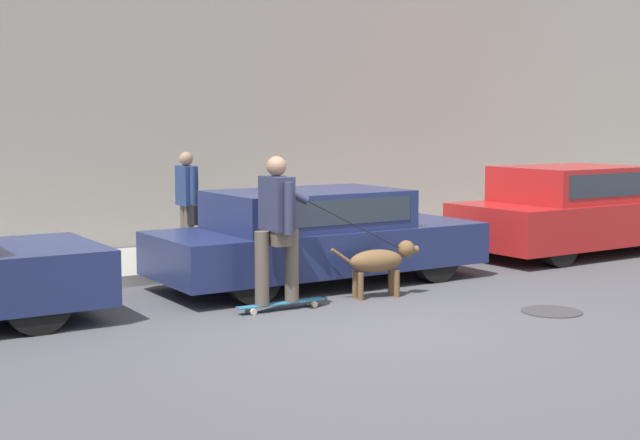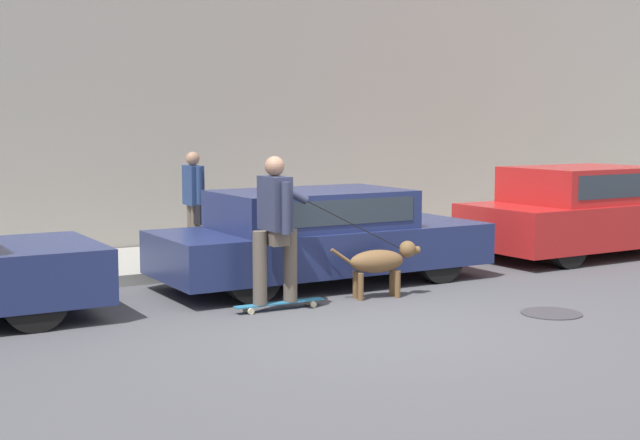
# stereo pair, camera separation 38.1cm
# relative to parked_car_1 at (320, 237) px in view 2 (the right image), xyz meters

# --- Properties ---
(ground_plane) EXTENTS (36.00, 36.00, 0.00)m
(ground_plane) POSITION_rel_parked_car_1_xyz_m (-0.81, -2.33, -0.61)
(ground_plane) COLOR #47474C
(back_wall) EXTENTS (32.00, 0.30, 4.90)m
(back_wall) POSITION_rel_parked_car_1_xyz_m (-0.81, 3.69, 1.84)
(back_wall) COLOR #9E998E
(back_wall) RESTS_ON ground_plane
(sidewalk_curb) EXTENTS (30.00, 2.42, 0.15)m
(sidewalk_curb) POSITION_rel_parked_car_1_xyz_m (-0.81, 2.31, -0.54)
(sidewalk_curb) COLOR gray
(sidewalk_curb) RESTS_ON ground_plane
(parked_car_1) EXTENTS (4.36, 1.71, 1.22)m
(parked_car_1) POSITION_rel_parked_car_1_xyz_m (0.00, 0.00, 0.00)
(parked_car_1) COLOR black
(parked_car_1) RESTS_ON ground_plane
(parked_car_2) EXTENTS (4.09, 1.80, 1.39)m
(parked_car_2) POSITION_rel_parked_car_1_xyz_m (4.88, -0.00, 0.06)
(parked_car_2) COLOR black
(parked_car_2) RESTS_ON ground_plane
(dog) EXTENTS (1.14, 0.39, 0.67)m
(dog) POSITION_rel_parked_car_1_xyz_m (0.16, -1.15, -0.18)
(dog) COLOR brown
(dog) RESTS_ON ground_plane
(skateboarder) EXTENTS (2.25, 0.65, 1.71)m
(skateboarder) POSITION_rel_parked_car_1_xyz_m (-1.24, -1.14, 0.36)
(skateboarder) COLOR beige
(skateboarder) RESTS_ON ground_plane
(pedestrian_with_bag) EXTENTS (0.20, 0.64, 1.52)m
(pedestrian_with_bag) POSITION_rel_parked_car_1_xyz_m (-0.91, 1.95, 0.37)
(pedestrian_with_bag) COLOR brown
(pedestrian_with_bag) RESTS_ON sidewalk_curb
(manhole_cover) EXTENTS (0.66, 0.66, 0.01)m
(manhole_cover) POSITION_rel_parked_car_1_xyz_m (1.24, -2.86, -0.60)
(manhole_cover) COLOR #38383D
(manhole_cover) RESTS_ON ground_plane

